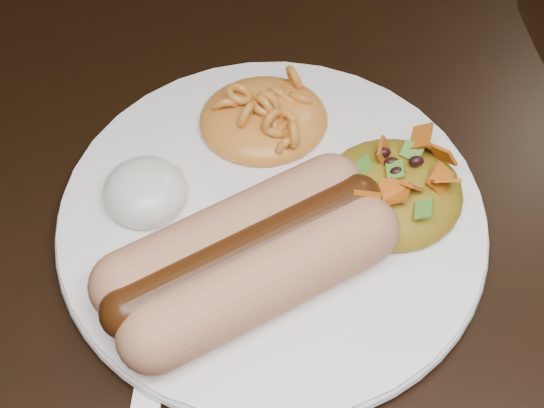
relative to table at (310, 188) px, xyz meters
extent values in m
cube|color=black|center=(0.00, 0.00, 0.07)|extent=(1.60, 0.90, 0.04)
cylinder|color=white|center=(-0.04, -0.09, 0.10)|extent=(0.29, 0.29, 0.01)
cylinder|color=tan|center=(-0.06, -0.15, 0.13)|extent=(0.13, 0.09, 0.04)
cylinder|color=tan|center=(-0.06, -0.12, 0.13)|extent=(0.13, 0.09, 0.04)
cylinder|color=#4A2A0D|center=(-0.06, -0.13, 0.13)|extent=(0.14, 0.08, 0.03)
ellipsoid|color=#F49645|center=(-0.04, -0.02, 0.12)|extent=(0.09, 0.08, 0.03)
ellipsoid|color=white|center=(-0.11, -0.07, 0.12)|extent=(0.06, 0.06, 0.03)
ellipsoid|color=#BC6306|center=(0.03, -0.09, 0.12)|extent=(0.08, 0.08, 0.03)
cube|color=white|center=(-0.11, -0.17, 0.09)|extent=(0.04, 0.13, 0.00)
camera|label=1|loc=(-0.08, -0.37, 0.51)|focal=55.00mm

